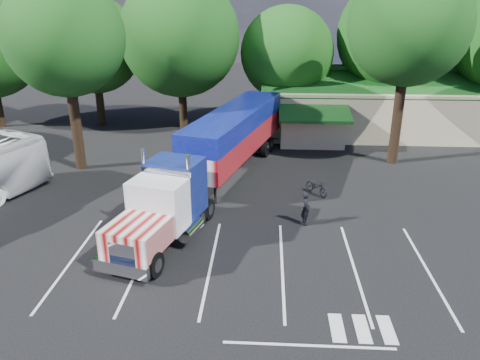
# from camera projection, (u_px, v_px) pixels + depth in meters

# --- Properties ---
(ground) EXTENTS (120.00, 120.00, 0.00)m
(ground) POSITION_uv_depth(u_px,v_px,m) (223.00, 208.00, 26.62)
(ground) COLOR black
(ground) RESTS_ON ground
(event_hall) EXTENTS (24.20, 14.12, 5.55)m
(event_hall) POSITION_uv_depth(u_px,v_px,m) (395.00, 104.00, 41.58)
(event_hall) COLOR tan
(event_hall) RESTS_ON ground
(tree_row_b) EXTENTS (8.40, 8.40, 11.35)m
(tree_row_b) POSITION_uv_depth(u_px,v_px,m) (94.00, 45.00, 41.18)
(tree_row_b) COLOR black
(tree_row_b) RESTS_ON ground
(tree_row_c) EXTENTS (10.00, 10.00, 13.05)m
(tree_row_c) POSITION_uv_depth(u_px,v_px,m) (180.00, 37.00, 38.93)
(tree_row_c) COLOR black
(tree_row_c) RESTS_ON ground
(tree_row_d) EXTENTS (8.00, 8.00, 10.60)m
(tree_row_d) POSITION_uv_depth(u_px,v_px,m) (287.00, 53.00, 40.20)
(tree_row_d) COLOR black
(tree_row_d) RESTS_ON ground
(tree_row_e) EXTENTS (9.60, 9.60, 12.90)m
(tree_row_e) POSITION_uv_depth(u_px,v_px,m) (394.00, 35.00, 39.62)
(tree_row_e) COLOR black
(tree_row_e) RESTS_ON ground
(tree_near_left) EXTENTS (7.60, 7.60, 12.65)m
(tree_near_left) POSITION_uv_depth(u_px,v_px,m) (64.00, 37.00, 29.48)
(tree_near_left) COLOR black
(tree_near_left) RESTS_ON ground
(tree_near_right) EXTENTS (8.00, 8.00, 13.50)m
(tree_near_right) POSITION_uv_depth(u_px,v_px,m) (409.00, 25.00, 30.38)
(tree_near_right) COLOR black
(tree_near_right) RESTS_ON ground
(semi_truck) EXTENTS (8.26, 21.13, 4.45)m
(semi_truck) POSITION_uv_depth(u_px,v_px,m) (221.00, 147.00, 28.94)
(semi_truck) COLOR black
(semi_truck) RESTS_ON ground
(woman) EXTENTS (0.62, 0.76, 1.81)m
(woman) POSITION_uv_depth(u_px,v_px,m) (305.00, 208.00, 24.45)
(woman) COLOR black
(woman) RESTS_ON ground
(bicycle) EXTENTS (1.62, 1.86, 0.97)m
(bicycle) POSITION_uv_depth(u_px,v_px,m) (317.00, 187.00, 28.33)
(bicycle) COLOR black
(bicycle) RESTS_ON ground
(silver_sedan) EXTENTS (4.58, 2.20, 1.45)m
(silver_sedan) POSITION_uv_depth(u_px,v_px,m) (383.00, 132.00, 38.69)
(silver_sedan) COLOR #9A9CA1
(silver_sedan) RESTS_ON ground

